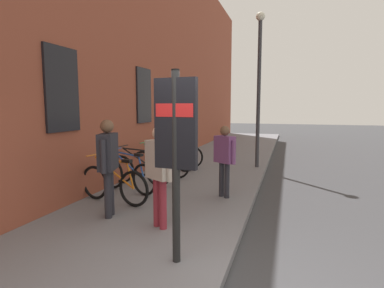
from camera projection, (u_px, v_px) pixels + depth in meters
The scene contains 14 objects.
ground at pixel (300, 182), 8.67m from camera, with size 60.00×60.00×0.00m, color #38383A.
sidewalk_pavement at pixel (218, 162), 11.37m from camera, with size 24.00×3.50×0.12m, color slate.
station_facade at pixel (175, 56), 12.43m from camera, with size 22.00×0.65×8.19m.
bicycle_far_end at pixel (114, 184), 6.34m from camera, with size 0.54×1.75×0.97m.
bicycle_leaning_wall at pixel (128, 175), 7.16m from camera, with size 0.70×1.69×0.97m.
bicycle_by_door at pixel (140, 169), 7.83m from camera, with size 0.48×1.77×0.97m.
bicycle_end_of_row at pixel (160, 163), 8.65m from camera, with size 0.48×1.77×0.97m.
bicycle_mid_rack at pixel (169, 159), 9.45m from camera, with size 0.48×1.76×0.97m.
bicycle_nearest_sign at pixel (177, 155), 10.09m from camera, with size 0.48×1.77×0.97m.
transit_info_sign at pixel (176, 136), 3.79m from camera, with size 0.14×0.56×2.40m.
pedestrian_by_facade at pixel (108, 158), 5.48m from camera, with size 0.63×0.38×1.73m.
pedestrian_near_bus at pixel (225, 154), 6.69m from camera, with size 0.42×0.52×1.55m.
pedestrian_crossing_street at pixel (159, 166), 4.97m from camera, with size 0.45×0.55×1.66m.
street_lamp at pixel (259, 76), 9.85m from camera, with size 0.28×0.28×4.87m.
Camera 1 is at (-2.99, -0.66, 2.08)m, focal length 29.20 mm.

